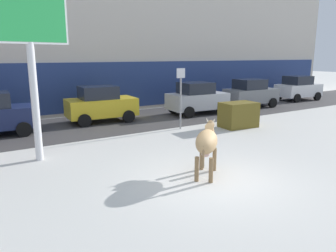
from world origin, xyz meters
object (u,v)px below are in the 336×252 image
at_px(car_yellow_hatchback, 101,104).
at_px(car_white_hatchback, 298,88).
at_px(car_grey_hatchback, 251,93).
at_px(billboard, 28,24).
at_px(car_silver_hatchback, 197,98).
at_px(pedestrian_near_billboard, 116,97).
at_px(dumpster, 238,115).
at_px(street_sign, 181,93).
at_px(cow_tan, 207,142).

distance_m(car_yellow_hatchback, car_white_hatchback, 15.84).
height_order(car_grey_hatchback, car_white_hatchback, same).
bearing_deg(billboard, car_silver_hatchback, 22.74).
distance_m(car_white_hatchback, pedestrian_near_billboard, 14.07).
xyz_separation_m(dumpster, street_sign, (-2.56, 1.19, 1.07)).
bearing_deg(car_grey_hatchback, cow_tan, -141.82).
bearing_deg(car_yellow_hatchback, billboard, -129.72).
distance_m(car_silver_hatchback, dumpster, 3.98).
xyz_separation_m(car_white_hatchback, street_sign, (-13.30, -3.33, 0.74)).
relative_size(pedestrian_near_billboard, street_sign, 0.61).
height_order(car_yellow_hatchback, car_grey_hatchback, same).
xyz_separation_m(cow_tan, car_grey_hatchback, (10.46, 8.23, -0.07)).
height_order(billboard, car_silver_hatchback, billboard).
height_order(billboard, dumpster, billboard).
distance_m(billboard, pedestrian_near_billboard, 10.41).
bearing_deg(pedestrian_near_billboard, car_grey_hatchback, -23.29).
bearing_deg(car_silver_hatchback, cow_tan, -126.06).
bearing_deg(car_silver_hatchback, billboard, -157.26).
bearing_deg(cow_tan, billboard, 133.01).
bearing_deg(car_grey_hatchback, dumpster, -141.46).
bearing_deg(car_white_hatchback, car_silver_hatchback, -176.68).
bearing_deg(dumpster, street_sign, 155.00).
relative_size(car_yellow_hatchback, pedestrian_near_billboard, 2.08).
relative_size(car_silver_hatchback, dumpster, 2.12).
relative_size(billboard, car_grey_hatchback, 1.54).
bearing_deg(car_grey_hatchback, car_white_hatchback, 4.76).
xyz_separation_m(billboard, car_white_hatchback, (19.90, 4.65, -3.39)).
bearing_deg(billboard, street_sign, 11.32).
distance_m(cow_tan, car_white_hatchback, 18.32).
xyz_separation_m(billboard, car_grey_hatchback, (14.24, 4.18, -3.39)).
xyz_separation_m(cow_tan, car_white_hatchback, (16.12, 8.70, -0.07)).
height_order(billboard, car_grey_hatchback, billboard).
bearing_deg(billboard, car_white_hatchback, 13.15).
height_order(billboard, street_sign, billboard).
relative_size(billboard, dumpster, 3.27).
bearing_deg(car_white_hatchback, car_yellow_hatchback, 179.15).
bearing_deg(car_grey_hatchback, street_sign, -159.51).
height_order(car_silver_hatchback, pedestrian_near_billboard, car_silver_hatchback).
height_order(cow_tan, car_silver_hatchback, car_silver_hatchback).
relative_size(car_white_hatchback, dumpster, 2.12).
height_order(billboard, car_yellow_hatchback, billboard).
bearing_deg(billboard, car_yellow_hatchback, 50.28).
xyz_separation_m(car_yellow_hatchback, dumpster, (5.10, -4.76, -0.33)).
distance_m(car_silver_hatchback, car_white_hatchback, 10.24).
distance_m(cow_tan, billboard, 6.46).
xyz_separation_m(billboard, car_silver_hatchback, (9.68, 4.05, -3.39)).
height_order(pedestrian_near_billboard, street_sign, street_sign).
height_order(car_grey_hatchback, pedestrian_near_billboard, car_grey_hatchback).
bearing_deg(car_white_hatchback, cow_tan, -151.66).
relative_size(car_yellow_hatchback, car_grey_hatchback, 1.00).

